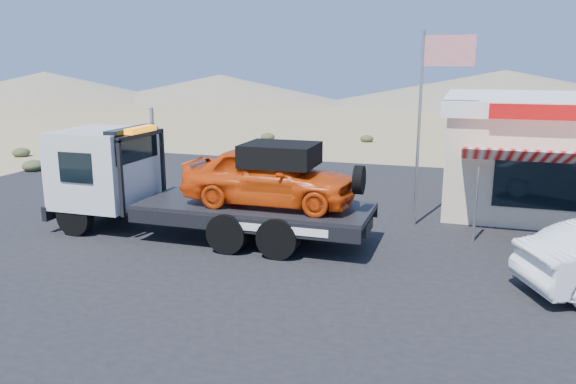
% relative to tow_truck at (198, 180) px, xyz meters
% --- Properties ---
extents(ground, '(120.00, 120.00, 0.00)m').
position_rel_tow_truck_xyz_m(ground, '(1.32, -1.42, -1.72)').
color(ground, '#89714E').
rests_on(ground, ground).
extents(asphalt_lot, '(32.00, 24.00, 0.02)m').
position_rel_tow_truck_xyz_m(asphalt_lot, '(3.32, 1.58, -1.71)').
color(asphalt_lot, black).
rests_on(asphalt_lot, ground).
extents(tow_truck, '(9.55, 2.83, 3.19)m').
position_rel_tow_truck_xyz_m(tow_truck, '(0.00, 0.00, 0.00)').
color(tow_truck, black).
rests_on(tow_truck, asphalt_lot).
extents(flagpole, '(1.55, 0.10, 6.00)m').
position_rel_tow_truck_xyz_m(flagpole, '(6.25, 3.08, 2.05)').
color(flagpole, '#99999E').
rests_on(flagpole, asphalt_lot).
extents(desert_scrub, '(25.25, 30.60, 0.78)m').
position_rel_tow_truck_xyz_m(desert_scrub, '(-13.28, 7.75, -1.41)').
color(desert_scrub, '#313A1F').
rests_on(desert_scrub, ground).
extents(distant_hills, '(126.00, 48.00, 4.20)m').
position_rel_tow_truck_xyz_m(distant_hills, '(-8.45, 53.72, 0.17)').
color(distant_hills, '#726B59').
rests_on(distant_hills, ground).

